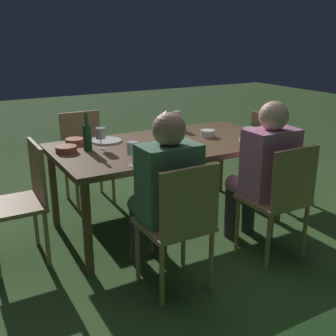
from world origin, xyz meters
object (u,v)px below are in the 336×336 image
(person_in_pink, at_px, (263,169))
(bowl_bread, at_px, (249,130))
(chair_head_near, at_px, (273,152))
(bowl_olives, at_px, (66,149))
(dining_table, at_px, (168,149))
(wine_glass_b, at_px, (175,137))
(chair_side_left_b, at_px, (86,153))
(lantern_centerpiece, at_px, (167,125))
(person_in_green, at_px, (164,189))
(plate_b, at_px, (252,140))
(chair_head_far, at_px, (23,197))
(bowl_dip, at_px, (208,133))
(chair_side_right_b, at_px, (180,221))
(bowl_salad, at_px, (75,141))
(wine_glass_a, at_px, (177,117))
(green_bottle_on_table, at_px, (87,137))
(chair_side_right_a, at_px, (280,196))
(plate_a, at_px, (106,141))
(wine_glass_c, at_px, (101,134))
(wine_glass_d, at_px, (132,149))

(person_in_pink, height_order, bowl_bread, person_in_pink)
(chair_head_near, bearing_deg, bowl_bread, 11.09)
(bowl_olives, bearing_deg, dining_table, 170.54)
(wine_glass_b, xyz_separation_m, bowl_olives, (0.73, -0.40, -0.09))
(chair_side_left_b, relative_size, lantern_centerpiece, 3.28)
(person_in_green, bearing_deg, dining_table, -121.27)
(plate_b, relative_size, bowl_bread, 1.90)
(chair_head_far, distance_m, bowl_dip, 1.62)
(chair_side_right_b, distance_m, wine_glass_b, 0.80)
(lantern_centerpiece, bearing_deg, bowl_olives, -7.27)
(wine_glass_b, height_order, bowl_salad, wine_glass_b)
(dining_table, relative_size, person_in_pink, 1.63)
(wine_glass_a, bearing_deg, person_in_green, 55.94)
(person_in_pink, bearing_deg, green_bottle_on_table, -36.95)
(chair_side_right_a, bearing_deg, chair_side_right_b, 0.00)
(wine_glass_b, relative_size, plate_b, 0.78)
(chair_side_right_b, relative_size, lantern_centerpiece, 3.28)
(person_in_green, relative_size, bowl_olives, 7.06)
(wine_glass_a, distance_m, plate_a, 0.78)
(chair_head_near, height_order, plate_b, chair_head_near)
(wine_glass_c, height_order, plate_a, wine_glass_c)
(plate_a, bearing_deg, wine_glass_d, 83.10)
(bowl_bread, bearing_deg, wine_glass_b, 12.03)
(bowl_bread, bearing_deg, chair_side_left_b, -38.27)
(chair_head_far, distance_m, chair_side_right_a, 1.84)
(dining_table, bearing_deg, wine_glass_c, -9.76)
(chair_side_right_b, bearing_deg, chair_head_near, -151.03)
(chair_head_far, xyz_separation_m, plate_a, (-0.76, -0.29, 0.25))
(bowl_dip, bearing_deg, wine_glass_b, 29.80)
(lantern_centerpiece, xyz_separation_m, wine_glass_b, (0.09, 0.30, -0.03))
(bowl_bread, xyz_separation_m, bowl_salad, (1.49, -0.43, -0.01))
(chair_side_right_b, height_order, plate_a, chair_side_right_b)
(chair_side_left_b, height_order, wine_glass_d, wine_glass_d)
(chair_head_near, relative_size, wine_glass_c, 5.15)
(chair_side_right_a, distance_m, green_bottle_on_table, 1.51)
(person_in_pink, xyz_separation_m, bowl_bread, (-0.38, -0.62, 0.12))
(chair_head_near, xyz_separation_m, chair_side_left_b, (1.61, -0.89, 0.00))
(plate_b, bearing_deg, wine_glass_d, 6.31)
(bowl_olives, xyz_separation_m, bowl_bread, (-1.62, 0.21, 0.00))
(chair_side_right_b, relative_size, chair_head_near, 1.00)
(chair_side_left_b, xyz_separation_m, person_in_pink, (-0.85, 1.59, 0.15))
(green_bottle_on_table, bearing_deg, bowl_olives, -8.27)
(chair_head_near, relative_size, plate_a, 3.43)
(chair_head_near, bearing_deg, bowl_olives, -3.88)
(chair_head_far, bearing_deg, person_in_green, 137.70)
(wine_glass_b, bearing_deg, lantern_centerpiece, -107.01)
(chair_side_right_a, relative_size, green_bottle_on_table, 3.00)
(bowl_olives, bearing_deg, plate_a, -158.36)
(person_in_green, xyz_separation_m, wine_glass_d, (0.09, -0.27, 0.21))
(green_bottle_on_table, xyz_separation_m, bowl_salad, (0.03, -0.24, -0.09))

